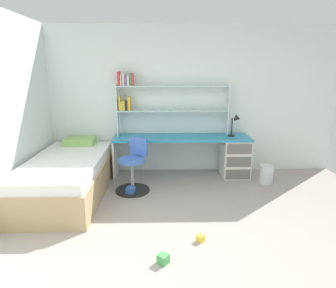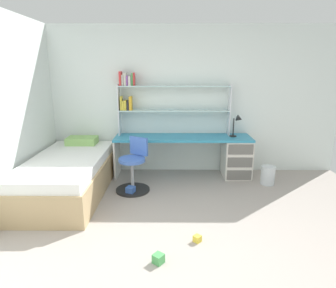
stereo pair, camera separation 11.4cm
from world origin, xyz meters
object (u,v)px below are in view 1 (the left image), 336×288
object	(u,v)px
waste_bin	(266,174)
toy_block_blue_0	(131,191)
desk	(217,153)
swivel_chair	(133,170)
toy_block_green_2	(163,259)
bookshelf_hutch	(158,98)
toy_block_yellow_1	(201,238)
desk_lamp	(236,122)
bed_platform	(67,176)

from	to	relation	value
waste_bin	toy_block_blue_0	size ratio (longest dim) A/B	2.59
desk	swivel_chair	world-z (taller)	swivel_chair
toy_block_green_2	bookshelf_hutch	bearing A→B (deg)	91.78
waste_bin	toy_block_green_2	bearing A→B (deg)	-130.52
toy_block_yellow_1	desk_lamp	bearing A→B (deg)	67.17
toy_block_blue_0	toy_block_green_2	bearing A→B (deg)	-73.12
bookshelf_hutch	toy_block_green_2	xyz separation A→B (m)	(0.08, -2.53, -1.29)
bed_platform	desk	bearing A→B (deg)	17.56
desk	waste_bin	world-z (taller)	desk
bookshelf_hutch	desk_lamp	world-z (taller)	bookshelf_hutch
desk_lamp	swivel_chair	xyz separation A→B (m)	(-1.69, -0.61, -0.63)
swivel_chair	toy_block_blue_0	xyz separation A→B (m)	(-0.03, -0.15, -0.27)
swivel_chair	toy_block_blue_0	size ratio (longest dim) A/B	6.98
desk	desk_lamp	size ratio (longest dim) A/B	6.05
bed_platform	swivel_chair	bearing A→B (deg)	6.86
desk	bookshelf_hutch	size ratio (longest dim) A/B	1.21
desk_lamp	bookshelf_hutch	bearing A→B (deg)	172.14
swivel_chair	toy_block_yellow_1	xyz separation A→B (m)	(0.86, -1.38, -0.29)
toy_block_blue_0	waste_bin	bearing A→B (deg)	10.61
swivel_chair	toy_block_yellow_1	size ratio (longest dim) A/B	11.12
toy_block_blue_0	toy_block_green_2	xyz separation A→B (m)	(0.48, -1.58, -0.01)
desk	toy_block_blue_0	world-z (taller)	desk
swivel_chair	bookshelf_hutch	bearing A→B (deg)	65.13
bookshelf_hutch	desk_lamp	bearing A→B (deg)	-7.86
bookshelf_hutch	waste_bin	bearing A→B (deg)	-16.87
toy_block_green_2	desk	bearing A→B (deg)	68.04
toy_block_green_2	desk_lamp	bearing A→B (deg)	62.03
swivel_chair	desk	bearing A→B (deg)	24.28
swivel_chair	toy_block_green_2	xyz separation A→B (m)	(0.45, -1.74, -0.28)
bed_platform	toy_block_green_2	distance (m)	2.16
bookshelf_hutch	waste_bin	size ratio (longest dim) A/B	6.34
desk_lamp	bed_platform	distance (m)	2.84
bed_platform	waste_bin	distance (m)	3.14
swivel_chair	toy_block_yellow_1	bearing A→B (deg)	-58.17
toy_block_blue_0	toy_block_yellow_1	xyz separation A→B (m)	(0.89, -1.23, -0.02)
bed_platform	toy_block_blue_0	xyz separation A→B (m)	(0.93, -0.04, -0.22)
desk_lamp	swivel_chair	size ratio (longest dim) A/B	0.47
desk	toy_block_green_2	distance (m)	2.58
swivel_chair	bed_platform	distance (m)	0.97
toy_block_green_2	toy_block_yellow_1	bearing A→B (deg)	41.15
swivel_chair	toy_block_blue_0	bearing A→B (deg)	-102.12
bookshelf_hutch	bed_platform	size ratio (longest dim) A/B	0.92
swivel_chair	waste_bin	size ratio (longest dim) A/B	2.69
bookshelf_hutch	swivel_chair	size ratio (longest dim) A/B	2.35
toy_block_blue_0	desk	bearing A→B (deg)	28.70
toy_block_yellow_1	toy_block_green_2	size ratio (longest dim) A/B	0.79
desk	bed_platform	xyz separation A→B (m)	(-2.37, -0.75, -0.13)
swivel_chair	toy_block_yellow_1	world-z (taller)	swivel_chair
swivel_chair	toy_block_blue_0	world-z (taller)	swivel_chair
waste_bin	toy_block_blue_0	world-z (taller)	waste_bin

